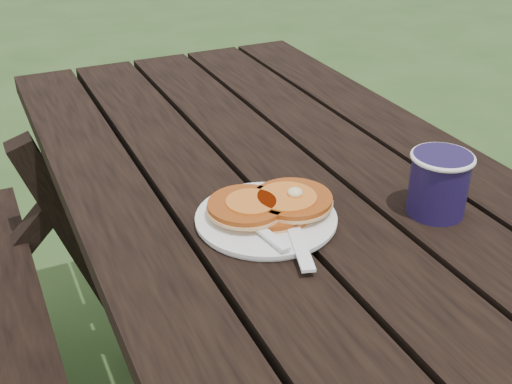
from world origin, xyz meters
name	(u,v)px	position (x,y,z in m)	size (l,w,h in m)	color
plate	(266,219)	(-0.10, 0.02, 0.76)	(0.21, 0.21, 0.01)	white
pancake_stack	(271,204)	(-0.09, 0.03, 0.77)	(0.20, 0.13, 0.04)	#AD4A13
knife	(296,235)	(-0.09, -0.05, 0.76)	(0.02, 0.18, 0.01)	white
fork	(265,232)	(-0.13, -0.03, 0.77)	(0.03, 0.16, 0.01)	white
coffee_cup	(439,180)	(0.15, -0.06, 0.81)	(0.10, 0.10, 0.10)	#1C123B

